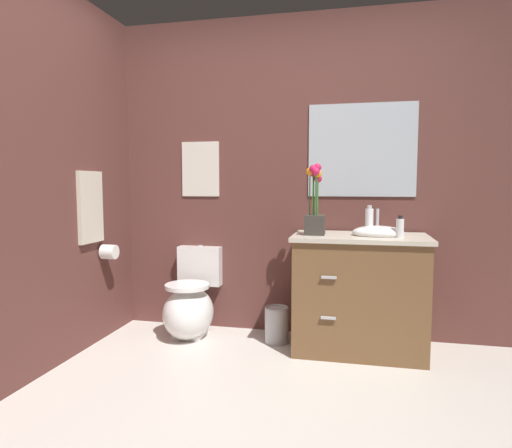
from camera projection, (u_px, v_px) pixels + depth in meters
The scene contains 13 objects.
ground_plane at pixel (241, 438), 2.11m from camera, with size 9.24×9.24×0.00m, color beige.
wall_back at pixel (316, 177), 3.50m from camera, with size 4.31×0.05×2.50m, color brown.
wall_left at pixel (38, 175), 2.76m from camera, with size 0.05×4.38×2.50m, color brown.
toilet at pixel (190, 306), 3.51m from camera, with size 0.38×0.59×0.69m.
vanity_cabinet at pixel (360, 292), 3.19m from camera, with size 0.94×0.56×1.02m.
flower_vase at pixel (315, 207), 3.16m from camera, with size 0.14×0.14×0.50m.
soap_bottle at pixel (400, 228), 3.00m from camera, with size 0.05×0.05×0.15m.
lotion_bottle at pixel (369, 221), 3.25m from camera, with size 0.06×0.06×0.21m.
trash_bin at pixel (277, 324), 3.38m from camera, with size 0.18×0.18×0.27m.
wall_poster at pixel (200, 169), 3.67m from camera, with size 0.32×0.01×0.44m, color silver.
wall_mirror at pixel (362, 150), 3.38m from camera, with size 0.80×0.01×0.70m, color #B2BCC6.
hanging_towel at pixel (90, 207), 3.25m from camera, with size 0.03×0.28×0.52m, color beige.
toilet_paper_roll at pixel (109, 252), 3.40m from camera, with size 0.11×0.11×0.11m, color white.
Camera 1 is at (0.51, -1.95, 1.20)m, focal length 31.40 mm.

